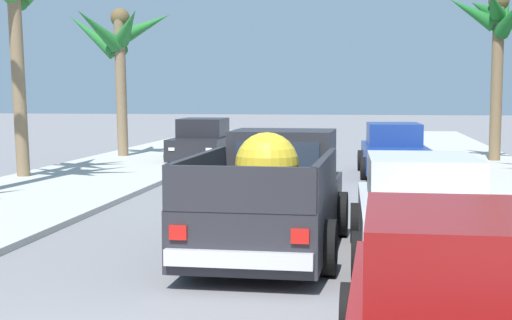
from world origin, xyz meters
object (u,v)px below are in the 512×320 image
palm_tree_right_mid (500,23)px  car_left_near (203,142)px  palm_tree_right_fore (120,38)px  car_right_mid (464,319)px  pickup_truck (272,198)px  car_right_near (421,212)px  car_left_mid (394,151)px

palm_tree_right_mid → car_left_near: bearing=-175.6°
palm_tree_right_fore → car_left_near: bearing=-13.8°
car_left_near → palm_tree_right_fore: bearing=166.2°
palm_tree_right_fore → car_right_mid: bearing=-65.6°
pickup_truck → car_right_near: (2.25, -0.45, -0.10)m
car_left_mid → palm_tree_right_mid: palm_tree_right_mid is taller
car_left_mid → car_right_mid: same height
car_left_near → car_left_mid: same height
car_right_near → car_left_mid: same height
car_left_mid → palm_tree_right_fore: (-9.72, 4.16, 3.70)m
palm_tree_right_mid → car_right_near: bearing=-102.5°
pickup_truck → car_left_near: size_ratio=1.23×
pickup_truck → car_right_mid: 6.26m
car_left_near → palm_tree_right_mid: palm_tree_right_mid is taller
car_left_near → car_right_mid: same height
car_right_near → palm_tree_right_fore: palm_tree_right_fore is taller
car_left_mid → palm_tree_right_mid: size_ratio=0.73×
pickup_truck → car_right_mid: size_ratio=1.23×
car_right_near → car_right_mid: size_ratio=1.00×
pickup_truck → palm_tree_right_mid: bearing=69.5°
car_left_mid → car_right_mid: size_ratio=1.01×
pickup_truck → car_left_near: pickup_truck is taller
car_left_near → car_right_mid: (6.51, -20.66, 0.00)m
car_right_near → palm_tree_right_fore: size_ratio=0.78×
pickup_truck → car_left_mid: bearing=79.1°
palm_tree_right_fore → palm_tree_right_mid: bearing=-0.1°
car_left_near → pickup_truck: bearing=-73.9°
car_right_mid → palm_tree_right_fore: 23.84m
pickup_truck → palm_tree_right_mid: size_ratio=0.89×
car_right_mid → palm_tree_right_mid: (3.58, 21.43, 4.06)m
pickup_truck → palm_tree_right_fore: (-7.51, 15.59, 3.60)m
car_right_near → palm_tree_right_fore: bearing=121.3°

